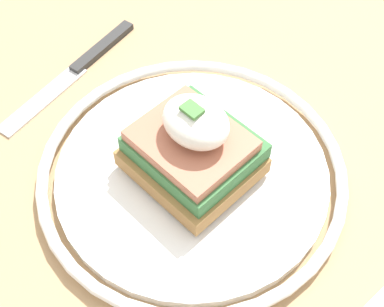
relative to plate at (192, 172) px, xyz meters
name	(u,v)px	position (x,y,z in m)	size (l,w,h in m)	color
dining_table	(233,243)	(-0.03, -0.03, -0.13)	(1.10, 0.65, 0.74)	tan
plate	(192,172)	(0.00, 0.00, 0.00)	(0.26, 0.26, 0.02)	white
sandwich	(193,147)	(0.00, 0.00, 0.03)	(0.10, 0.09, 0.08)	#9E703D
knife	(81,66)	(0.17, -0.01, -0.01)	(0.05, 0.18, 0.01)	#2D2D2D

